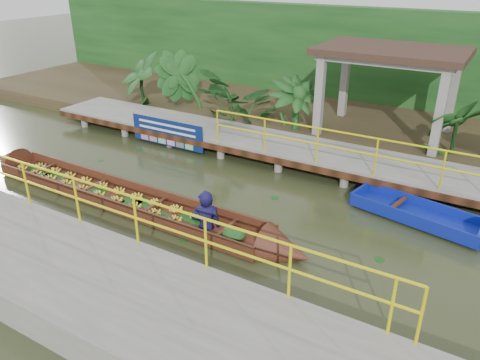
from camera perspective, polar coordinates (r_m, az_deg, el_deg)
The scene contains 10 objects.
ground at distance 12.14m, azimuth -5.26°, elevation -2.41°, with size 80.00×80.00×0.00m, color #2E351A.
land_strip at distance 18.20m, azimuth 8.60°, elevation 7.73°, with size 30.00×8.00×0.45m, color #332619.
far_dock at distance 14.60m, azimuth 2.54°, elevation 4.62°, with size 16.00×2.06×1.66m.
near_dock at distance 8.79m, azimuth -16.17°, elevation -13.12°, with size 18.00×2.40×1.73m.
pavilion at distance 15.60m, azimuth 17.96°, elevation 13.73°, with size 4.40×3.00×3.00m.
foliage_backdrop at distance 20.06m, azimuth 11.78°, elevation 14.35°, with size 30.00×0.80×4.00m, color #133B15.
vendor_boat at distance 11.93m, azimuth -12.99°, elevation -2.10°, with size 10.30×1.22×2.31m.
moored_blue_boat at distance 11.65m, azimuth 24.68°, elevation -5.26°, with size 3.71×1.61×0.86m.
blue_banner at distance 15.37m, azimuth -8.88°, elevation 5.72°, with size 2.80×0.04×0.87m.
tropical_plants at distance 15.92m, azimuth 5.72°, elevation 9.99°, with size 14.62×1.62×2.03m.
Camera 1 is at (6.40, -8.66, 5.61)m, focal length 35.00 mm.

